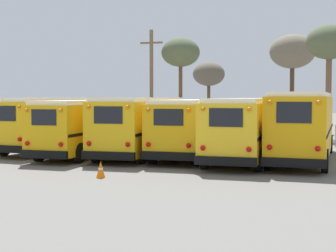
{
  "coord_description": "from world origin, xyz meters",
  "views": [
    {
      "loc": [
        8.3,
        -25.91,
        3.12
      ],
      "look_at": [
        0.0,
        0.15,
        1.59
      ],
      "focal_mm": 55.0,
      "sensor_mm": 36.0,
      "label": 1
    }
  ],
  "objects_px": {
    "school_bus_3": "(196,125)",
    "bare_tree_3": "(181,53)",
    "school_bus_2": "(141,124)",
    "bare_tree_1": "(209,75)",
    "school_bus_0": "(57,122)",
    "traffic_cone": "(101,170)",
    "bare_tree_2": "(292,52)",
    "bare_tree_0": "(329,44)",
    "school_bus_4": "(244,126)",
    "school_bus_5": "(304,124)",
    "school_bus_1": "(95,124)",
    "utility_pole": "(151,82)"
  },
  "relations": [
    {
      "from": "school_bus_2",
      "to": "bare_tree_3",
      "type": "bearing_deg",
      "value": 97.62
    },
    {
      "from": "bare_tree_0",
      "to": "bare_tree_3",
      "type": "distance_m",
      "value": 11.31
    },
    {
      "from": "school_bus_4",
      "to": "bare_tree_2",
      "type": "distance_m",
      "value": 23.19
    },
    {
      "from": "school_bus_0",
      "to": "school_bus_2",
      "type": "bearing_deg",
      "value": -8.41
    },
    {
      "from": "school_bus_2",
      "to": "bare_tree_0",
      "type": "relative_size",
      "value": 1.15
    },
    {
      "from": "school_bus_0",
      "to": "school_bus_5",
      "type": "bearing_deg",
      "value": -2.04
    },
    {
      "from": "school_bus_4",
      "to": "bare_tree_2",
      "type": "bearing_deg",
      "value": 88.35
    },
    {
      "from": "school_bus_0",
      "to": "bare_tree_0",
      "type": "xyz_separation_m",
      "value": [
        15.06,
        13.19,
        5.35
      ]
    },
    {
      "from": "bare_tree_3",
      "to": "school_bus_1",
      "type": "bearing_deg",
      "value": -94.0
    },
    {
      "from": "bare_tree_3",
      "to": "school_bus_4",
      "type": "bearing_deg",
      "value": -62.42
    },
    {
      "from": "school_bus_0",
      "to": "school_bus_4",
      "type": "bearing_deg",
      "value": -6.61
    },
    {
      "from": "school_bus_5",
      "to": "bare_tree_1",
      "type": "bearing_deg",
      "value": 114.48
    },
    {
      "from": "bare_tree_1",
      "to": "bare_tree_0",
      "type": "bearing_deg",
      "value": -36.05
    },
    {
      "from": "school_bus_1",
      "to": "bare_tree_3",
      "type": "xyz_separation_m",
      "value": [
        0.96,
        13.68,
        5.0
      ]
    },
    {
      "from": "school_bus_1",
      "to": "school_bus_3",
      "type": "bearing_deg",
      "value": 7.96
    },
    {
      "from": "bare_tree_2",
      "to": "bare_tree_3",
      "type": "distance_m",
      "value": 11.58
    },
    {
      "from": "school_bus_2",
      "to": "school_bus_5",
      "type": "height_order",
      "value": "school_bus_5"
    },
    {
      "from": "school_bus_3",
      "to": "bare_tree_2",
      "type": "bearing_deg",
      "value": 80.74
    },
    {
      "from": "school_bus_3",
      "to": "bare_tree_3",
      "type": "relative_size",
      "value": 1.37
    },
    {
      "from": "school_bus_2",
      "to": "school_bus_3",
      "type": "distance_m",
      "value": 2.94
    },
    {
      "from": "school_bus_0",
      "to": "bare_tree_0",
      "type": "bearing_deg",
      "value": 41.2
    },
    {
      "from": "school_bus_2",
      "to": "school_bus_3",
      "type": "xyz_separation_m",
      "value": [
        2.8,
        0.88,
        -0.04
      ]
    },
    {
      "from": "bare_tree_3",
      "to": "traffic_cone",
      "type": "bearing_deg",
      "value": -81.89
    },
    {
      "from": "school_bus_0",
      "to": "traffic_cone",
      "type": "distance_m",
      "value": 11.04
    },
    {
      "from": "bare_tree_3",
      "to": "traffic_cone",
      "type": "distance_m",
      "value": 22.63
    },
    {
      "from": "utility_pole",
      "to": "traffic_cone",
      "type": "distance_m",
      "value": 20.92
    },
    {
      "from": "bare_tree_3",
      "to": "school_bus_0",
      "type": "bearing_deg",
      "value": -106.19
    },
    {
      "from": "utility_pole",
      "to": "bare_tree_0",
      "type": "height_order",
      "value": "bare_tree_0"
    },
    {
      "from": "school_bus_0",
      "to": "traffic_cone",
      "type": "relative_size",
      "value": 14.93
    },
    {
      "from": "school_bus_3",
      "to": "traffic_cone",
      "type": "bearing_deg",
      "value": -100.35
    },
    {
      "from": "school_bus_4",
      "to": "bare_tree_3",
      "type": "xyz_separation_m",
      "value": [
        -7.44,
        14.25,
        4.93
      ]
    },
    {
      "from": "school_bus_2",
      "to": "bare_tree_1",
      "type": "height_order",
      "value": "bare_tree_1"
    },
    {
      "from": "bare_tree_3",
      "to": "school_bus_3",
      "type": "bearing_deg",
      "value": -70.2
    },
    {
      "from": "utility_pole",
      "to": "bare_tree_1",
      "type": "relative_size",
      "value": 1.29
    },
    {
      "from": "bare_tree_2",
      "to": "traffic_cone",
      "type": "relative_size",
      "value": 13.57
    },
    {
      "from": "bare_tree_2",
      "to": "traffic_cone",
      "type": "distance_m",
      "value": 30.98
    },
    {
      "from": "school_bus_2",
      "to": "school_bus_4",
      "type": "xyz_separation_m",
      "value": [
        5.6,
        -0.47,
        0.0
      ]
    },
    {
      "from": "school_bus_3",
      "to": "bare_tree_3",
      "type": "height_order",
      "value": "bare_tree_3"
    },
    {
      "from": "school_bus_0",
      "to": "bare_tree_3",
      "type": "xyz_separation_m",
      "value": [
        3.76,
        12.95,
        4.93
      ]
    },
    {
      "from": "school_bus_3",
      "to": "bare_tree_3",
      "type": "bearing_deg",
      "value": 109.8
    },
    {
      "from": "school_bus_4",
      "to": "traffic_cone",
      "type": "relative_size",
      "value": 15.73
    },
    {
      "from": "bare_tree_1",
      "to": "traffic_cone",
      "type": "height_order",
      "value": "bare_tree_1"
    },
    {
      "from": "bare_tree_3",
      "to": "traffic_cone",
      "type": "height_order",
      "value": "bare_tree_3"
    },
    {
      "from": "school_bus_3",
      "to": "bare_tree_0",
      "type": "bearing_deg",
      "value": 63.11
    },
    {
      "from": "school_bus_1",
      "to": "bare_tree_2",
      "type": "bearing_deg",
      "value": 67.59
    },
    {
      "from": "bare_tree_1",
      "to": "school_bus_5",
      "type": "bearing_deg",
      "value": -65.52
    },
    {
      "from": "school_bus_0",
      "to": "utility_pole",
      "type": "distance_m",
      "value": 11.81
    },
    {
      "from": "school_bus_5",
      "to": "bare_tree_1",
      "type": "xyz_separation_m",
      "value": [
        -9.84,
        21.62,
        3.45
      ]
    },
    {
      "from": "school_bus_3",
      "to": "school_bus_5",
      "type": "relative_size",
      "value": 0.99
    },
    {
      "from": "school_bus_5",
      "to": "traffic_cone",
      "type": "relative_size",
      "value": 16.75
    }
  ]
}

